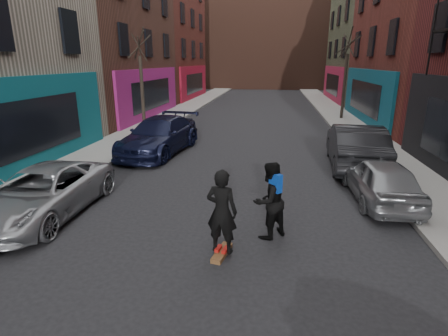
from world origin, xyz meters
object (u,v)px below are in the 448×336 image
(skateboard, at_px, (222,253))
(pedestrian, at_px, (269,200))
(parked_left_end, at_px, (159,136))
(skateboarder, at_px, (222,212))
(parked_left_far, at_px, (43,192))
(parked_right_end, at_px, (355,146))
(tree_left_far, at_px, (141,73))
(tree_right_far, at_px, (346,68))
(parked_right_far, at_px, (380,180))

(skateboard, xyz_separation_m, pedestrian, (0.96, 0.98, 0.87))
(parked_left_end, distance_m, skateboarder, 9.25)
(parked_left_far, distance_m, parked_right_end, 10.91)
(tree_left_far, bearing_deg, skateboarder, -63.35)
(pedestrian, bearing_deg, parked_left_far, -47.82)
(tree_left_far, bearing_deg, parked_left_end, -62.56)
(tree_left_far, xyz_separation_m, parked_left_end, (2.55, -4.91, -2.59))
(parked_left_end, bearing_deg, tree_left_far, 124.63)
(parked_right_end, relative_size, skateboarder, 2.82)
(tree_left_far, distance_m, skateboard, 15.15)
(parked_left_far, height_order, pedestrian, pedestrian)
(tree_left_far, xyz_separation_m, parked_left_far, (1.60, -11.85, -2.73))
(tree_right_far, distance_m, parked_right_end, 12.40)
(parked_left_far, bearing_deg, tree_left_far, 97.49)
(tree_right_far, bearing_deg, parked_right_end, -97.60)
(parked_right_far, height_order, pedestrian, pedestrian)
(parked_left_far, xyz_separation_m, parked_right_far, (9.20, 2.31, 0.01))
(parked_right_far, bearing_deg, parked_right_end, -91.66)
(parked_right_end, distance_m, skateboard, 8.37)
(tree_right_far, relative_size, pedestrian, 3.71)
(skateboarder, bearing_deg, skateboard, -0.00)
(skateboarder, bearing_deg, tree_right_far, -95.06)
(parked_left_end, bearing_deg, parked_right_far, -22.15)
(parked_left_far, relative_size, skateboarder, 2.55)
(parked_left_end, distance_m, parked_right_far, 9.46)
(parked_right_end, bearing_deg, pedestrian, 66.73)
(tree_right_far, bearing_deg, parked_right_far, -95.88)
(parked_right_end, xyz_separation_m, skateboard, (-4.17, -7.22, -0.80))
(tree_left_far, relative_size, parked_right_end, 1.26)
(parked_left_end, bearing_deg, skateboarder, -56.64)
(tree_left_far, distance_m, parked_right_far, 14.67)
(parked_right_far, distance_m, skateboard, 5.59)
(tree_left_far, height_order, skateboard, tree_left_far)
(pedestrian, bearing_deg, tree_left_far, -102.32)
(parked_left_far, bearing_deg, skateboard, -15.35)
(parked_right_end, distance_m, skateboarder, 8.34)
(tree_right_far, xyz_separation_m, skateboarder, (-5.77, -19.21, -2.52))
(tree_left_far, xyz_separation_m, tree_right_far, (12.40, 6.00, 0.15))
(pedestrian, bearing_deg, parked_right_end, -161.34)
(tree_left_far, relative_size, skateboarder, 3.55)
(parked_left_far, bearing_deg, parked_left_end, 82.01)
(tree_left_far, height_order, parked_left_far, tree_left_far)
(skateboarder, bearing_deg, pedestrian, -122.97)
(pedestrian, bearing_deg, parked_right_far, 175.86)
(parked_right_far, distance_m, parked_right_end, 3.55)
(parked_left_end, relative_size, parked_right_far, 1.41)
(parked_left_far, bearing_deg, tree_right_far, 58.63)
(skateboard, bearing_deg, parked_right_far, 52.98)
(tree_left_far, height_order, parked_left_end, tree_left_far)
(parked_left_far, bearing_deg, parked_right_far, 13.87)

